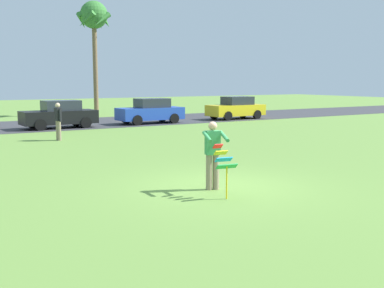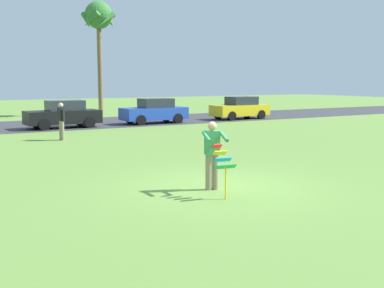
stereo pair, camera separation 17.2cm
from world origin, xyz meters
name	(u,v)px [view 2 (the right image)]	position (x,y,z in m)	size (l,w,h in m)	color
ground_plane	(221,187)	(0.00, 0.00, 0.00)	(120.00, 120.00, 0.00)	olive
road_strip	(43,125)	(0.00, 19.74, 0.01)	(120.00, 8.00, 0.01)	#38383D
person_kite_flyer	(212,153)	(-0.37, -0.15, 0.95)	(0.67, 0.75, 1.73)	gray
kite_held	(223,162)	(-0.59, -0.95, 0.85)	(0.53, 0.68, 1.24)	red
parked_car_black	(63,115)	(0.66, 17.34, 0.77)	(4.26, 1.96, 1.60)	black
parked_car_blue	(154,111)	(6.50, 17.34, 0.77)	(4.23, 1.88, 1.60)	#2347B7
parked_car_yellow	(240,108)	(13.27, 17.34, 0.77)	(4.24, 1.92, 1.60)	yellow
palm_tree_centre_far	(99,20)	(5.90, 25.72, 7.32)	(2.58, 2.71, 8.76)	brown
person_walker_near	(61,120)	(-0.94, 11.79, 0.93)	(0.26, 0.57, 1.73)	gray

